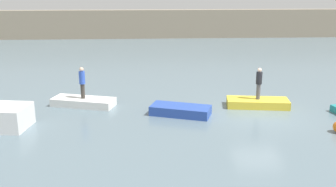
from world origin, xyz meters
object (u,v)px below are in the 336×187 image
(rowboat_white, at_px, (83,102))
(person_blue_shirt, at_px, (82,81))
(rowboat_blue, at_px, (181,110))
(rowboat_yellow, at_px, (258,103))
(person_dark_shirt, at_px, (259,82))

(rowboat_white, bearing_deg, person_blue_shirt, 0.00)
(rowboat_blue, distance_m, rowboat_yellow, 4.46)
(rowboat_blue, relative_size, rowboat_yellow, 0.91)
(person_dark_shirt, distance_m, person_blue_shirt, 9.51)
(rowboat_white, distance_m, person_blue_shirt, 1.17)
(person_dark_shirt, bearing_deg, rowboat_blue, -165.21)
(rowboat_blue, bearing_deg, person_blue_shirt, 179.95)
(rowboat_white, relative_size, person_dark_shirt, 1.97)
(rowboat_blue, relative_size, person_dark_shirt, 1.74)
(rowboat_white, height_order, person_blue_shirt, person_blue_shirt)
(rowboat_white, height_order, person_dark_shirt, person_dark_shirt)
(rowboat_white, relative_size, person_blue_shirt, 1.97)
(rowboat_yellow, height_order, person_blue_shirt, person_blue_shirt)
(rowboat_white, bearing_deg, rowboat_yellow, 12.20)
(rowboat_white, xyz_separation_m, person_blue_shirt, (0.00, 0.00, 1.17))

